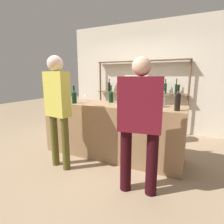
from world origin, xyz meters
The scene contains 15 objects.
ground_plane centered at (0.00, 0.00, 0.00)m, with size 16.00×16.00×0.00m, color #9E8466.
bar_counter centered at (0.00, 0.00, 0.48)m, with size 2.46×0.69×0.95m, color #997551.
back_wall centered at (0.00, 1.95, 1.40)m, with size 4.06×0.12×2.80m, color beige.
back_shelf centered at (0.00, 1.77, 1.22)m, with size 2.42×0.18×1.83m.
counter_bottle_0 centered at (0.37, 0.09, 1.08)m, with size 0.07×0.07×0.32m.
counter_bottle_1 centered at (1.09, -0.18, 1.09)m, with size 0.08×0.08×0.37m.
counter_bottle_2 centered at (0.81, 0.24, 1.09)m, with size 0.09×0.09×0.36m.
counter_bottle_3 centered at (-0.65, -0.21, 1.08)m, with size 0.09×0.09×0.33m.
counter_bottle_4 centered at (0.40, -0.18, 1.09)m, with size 0.08×0.08×0.35m.
counter_bottle_5 centered at (-0.10, 0.17, 1.07)m, with size 0.09×0.09×0.32m.
wine_glass centered at (-0.69, 0.23, 1.06)m, with size 0.08×0.08×0.15m.
cork_jar centered at (0.83, 0.04, 1.02)m, with size 0.11×0.11×0.14m.
customer_right centered at (0.73, -0.82, 0.94)m, with size 0.52×0.28×1.63m.
customer_left centered at (-0.56, -0.74, 1.03)m, with size 0.42×0.24×1.72m.
server_behind_counter centered at (0.24, 0.74, 0.97)m, with size 0.50×0.25×1.67m.
Camera 1 is at (1.26, -2.74, 1.41)m, focal length 28.00 mm.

